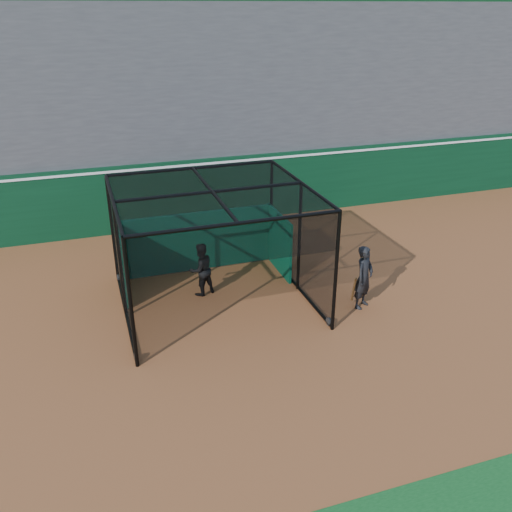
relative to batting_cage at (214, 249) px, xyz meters
name	(u,v)px	position (x,y,z in m)	size (l,w,h in m)	color
ground	(237,346)	(-0.07, -2.32, -1.62)	(120.00, 120.00, 0.00)	brown
outfield_wall	(171,193)	(-0.07, 6.18, -0.33)	(50.00, 0.50, 2.50)	#09341B
grandstand	(149,90)	(-0.07, 9.95, 2.85)	(50.00, 7.85, 8.95)	#4C4C4F
batting_cage	(214,249)	(0.00, 0.00, 0.00)	(5.08, 4.78, 3.25)	black
batter	(201,269)	(-0.27, 0.58, -0.84)	(0.76, 0.59, 1.57)	black
on_deck_player	(364,277)	(3.78, -1.54, -0.72)	(0.79, 0.72, 1.81)	black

